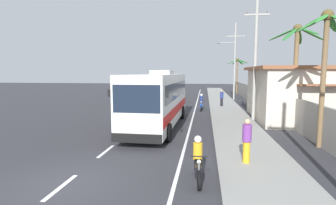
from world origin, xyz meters
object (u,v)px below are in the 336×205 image
coach_bus_foreground (159,98)px  palm_third (296,55)px  coach_bus_far_lane (157,86)px  motorcycle_beside_bus (201,104)px  pedestrian_midwalk (222,98)px  motorcycle_trailing (198,163)px  utility_pole_far (234,60)px  palm_nearest (237,67)px  pedestrian_near_kerb (247,140)px  utility_pole_mid (255,59)px  palm_second (326,45)px

coach_bus_foreground → palm_third: palm_third is taller
coach_bus_far_lane → motorcycle_beside_bus: 11.22m
pedestrian_midwalk → motorcycle_trailing: bearing=-72.4°
utility_pole_far → palm_nearest: utility_pole_far is taller
pedestrian_near_kerb → motorcycle_beside_bus: bearing=33.9°
utility_pole_mid → palm_second: (2.03, -6.89, 0.31)m
motorcycle_beside_bus → utility_pole_far: bearing=68.5°
motorcycle_trailing → pedestrian_midwalk: (2.02, 19.80, 0.40)m
motorcycle_trailing → motorcycle_beside_bus: bearing=90.4°
pedestrian_near_kerb → palm_nearest: bearing=20.4°
utility_pole_mid → utility_pole_far: utility_pole_far is taller
pedestrian_near_kerb → pedestrian_midwalk: bearing=26.0°
pedestrian_near_kerb → palm_nearest: palm_nearest is taller
motorcycle_trailing → pedestrian_midwalk: bearing=84.2°
utility_pole_mid → palm_second: size_ratio=1.36×
pedestrian_midwalk → pedestrian_near_kerb: bearing=-67.0°
palm_third → utility_pole_mid: bearing=144.4°
palm_third → coach_bus_foreground: bearing=-172.2°
coach_bus_far_lane → pedestrian_midwalk: size_ratio=6.79×
utility_pole_far → palm_second: utility_pole_far is taller
coach_bus_far_lane → utility_pole_far: bearing=7.7°
coach_bus_foreground → palm_second: 10.18m
utility_pole_far → palm_second: (1.88, -22.93, -0.43)m
pedestrian_midwalk → palm_nearest: palm_nearest is taller
motorcycle_trailing → utility_pole_far: utility_pole_far is taller
utility_pole_mid → palm_third: utility_pole_mid is taller
coach_bus_foreground → palm_second: palm_second is taller
palm_third → palm_second: bearing=-94.0°
palm_second → motorcycle_beside_bus: bearing=116.5°
pedestrian_midwalk → palm_third: (4.31, -9.62, 3.88)m
coach_bus_far_lane → palm_second: bearing=-60.4°
palm_nearest → palm_second: size_ratio=0.93×
coach_bus_foreground → motorcycle_trailing: bearing=-71.8°
coach_bus_far_lane → palm_third: size_ratio=1.68×
motorcycle_beside_bus → pedestrian_near_kerb: (2.02, -15.50, 0.41)m
motorcycle_trailing → pedestrian_near_kerb: (1.90, 1.73, 0.43)m
pedestrian_midwalk → utility_pole_far: 9.50m
coach_bus_foreground → coach_bus_far_lane: 17.93m
coach_bus_foreground → palm_nearest: (8.73, 29.62, 2.59)m
utility_pole_mid → palm_second: utility_pole_mid is taller
pedestrian_midwalk → coach_bus_far_lane: bearing=164.4°
motorcycle_trailing → utility_pole_mid: utility_pole_mid is taller
coach_bus_foreground → utility_pole_mid: 7.97m
motorcycle_trailing → utility_pole_far: bearing=81.7°
pedestrian_midwalk → utility_pole_far: utility_pole_far is taller
coach_bus_far_lane → motorcycle_trailing: size_ratio=5.99×
palm_third → pedestrian_near_kerb: bearing=-117.6°
palm_second → palm_third: size_ratio=0.97×
motorcycle_beside_bus → pedestrian_midwalk: size_ratio=1.13×
motorcycle_trailing → palm_nearest: size_ratio=0.31×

